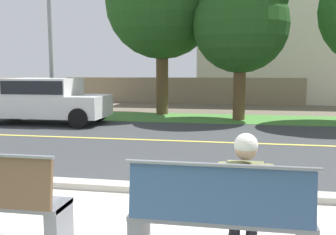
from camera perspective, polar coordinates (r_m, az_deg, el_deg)
name	(u,v)px	position (r m, az deg, el deg)	size (l,w,h in m)	color
ground_plane	(190,132)	(11.36, 3.26, -2.18)	(140.00, 140.00, 0.00)	#665B4C
curb_edge	(143,188)	(5.93, -3.71, -10.41)	(44.00, 0.30, 0.11)	#ADA89E
street_asphalt	(183,141)	(9.90, 2.17, -3.54)	(52.00, 8.00, 0.01)	#383A3D
road_centre_line	(183,141)	(9.90, 2.17, -3.51)	(48.00, 0.14, 0.01)	#E0CC4C
far_verge_grass	(201,118)	(14.58, 4.87, -0.09)	(48.00, 2.80, 0.02)	#478438
bench_right	(220,217)	(3.80, 7.68, -14.41)	(1.75, 0.48, 1.01)	slate
seated_person_olive	(245,190)	(3.88, 11.31, -10.51)	(0.52, 0.68, 1.25)	black
car_white_near	(44,99)	(13.71, -17.95, 2.68)	(4.30, 1.86, 1.54)	silver
streetlamp	(51,7)	(16.09, -16.92, 15.49)	(0.24, 2.10, 7.49)	gray
shade_tree_left	(244,18)	(14.20, 11.24, 14.36)	(3.41, 3.41, 5.63)	brown
garden_wall	(181,90)	(20.88, 1.87, 4.03)	(13.00, 0.36, 1.40)	gray
house_across_street	(288,36)	(24.06, 17.43, 11.52)	(10.88, 6.91, 7.51)	beige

